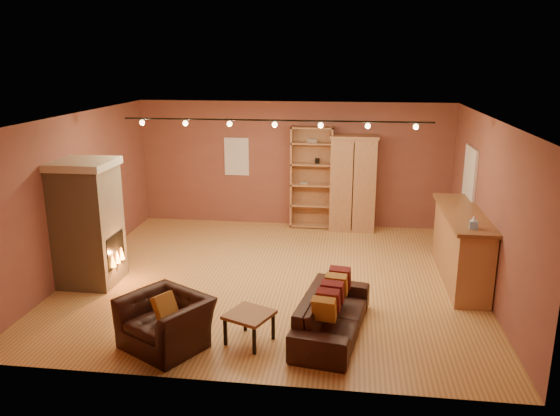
# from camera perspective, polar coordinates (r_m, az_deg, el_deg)

# --- Properties ---
(floor) EXTENTS (7.00, 7.00, 0.00)m
(floor) POSITION_cam_1_polar(r_m,az_deg,el_deg) (9.66, -0.69, -7.24)
(floor) COLOR #B07B3E
(floor) RESTS_ON ground
(ceiling) EXTENTS (7.00, 7.00, 0.00)m
(ceiling) POSITION_cam_1_polar(r_m,az_deg,el_deg) (8.96, -0.74, 9.52)
(ceiling) COLOR brown
(ceiling) RESTS_ON back_wall
(back_wall) EXTENTS (7.00, 0.02, 2.80)m
(back_wall) POSITION_cam_1_polar(r_m,az_deg,el_deg) (12.36, 1.41, 4.59)
(back_wall) COLOR brown
(back_wall) RESTS_ON floor
(left_wall) EXTENTS (0.02, 6.50, 2.80)m
(left_wall) POSITION_cam_1_polar(r_m,az_deg,el_deg) (10.29, -20.39, 1.40)
(left_wall) COLOR brown
(left_wall) RESTS_ON floor
(right_wall) EXTENTS (0.02, 6.50, 2.80)m
(right_wall) POSITION_cam_1_polar(r_m,az_deg,el_deg) (9.39, 20.93, 0.08)
(right_wall) COLOR brown
(right_wall) RESTS_ON floor
(fireplace) EXTENTS (1.01, 0.98, 2.12)m
(fireplace) POSITION_cam_1_polar(r_m,az_deg,el_deg) (9.66, -19.41, -1.48)
(fireplace) COLOR tan
(fireplace) RESTS_ON floor
(back_window) EXTENTS (0.56, 0.04, 0.86)m
(back_window) POSITION_cam_1_polar(r_m,az_deg,el_deg) (12.51, -4.55, 5.38)
(back_window) COLOR white
(back_window) RESTS_ON back_wall
(bookcase) EXTENTS (0.93, 0.36, 2.28)m
(bookcase) POSITION_cam_1_polar(r_m,az_deg,el_deg) (12.25, 3.33, 3.32)
(bookcase) COLOR tan
(bookcase) RESTS_ON floor
(armoire) EXTENTS (1.04, 0.60, 2.12)m
(armoire) POSITION_cam_1_polar(r_m,az_deg,el_deg) (12.10, 7.62, 2.60)
(armoire) COLOR tan
(armoire) RESTS_ON floor
(bar_counter) EXTENTS (0.68, 2.57, 1.23)m
(bar_counter) POSITION_cam_1_polar(r_m,az_deg,el_deg) (9.84, 18.39, -3.75)
(bar_counter) COLOR tan
(bar_counter) RESTS_ON floor
(tissue_box) EXTENTS (0.14, 0.14, 0.22)m
(tissue_box) POSITION_cam_1_polar(r_m,az_deg,el_deg) (8.73, 19.59, -1.48)
(tissue_box) COLOR #90BBE7
(tissue_box) RESTS_ON bar_counter
(right_window) EXTENTS (0.05, 0.90, 1.00)m
(right_window) POSITION_cam_1_polar(r_m,az_deg,el_deg) (10.66, 19.24, 3.35)
(right_window) COLOR white
(right_window) RESTS_ON right_wall
(loveseat) EXTENTS (0.89, 2.04, 0.80)m
(loveseat) POSITION_cam_1_polar(r_m,az_deg,el_deg) (7.69, 5.48, -10.24)
(loveseat) COLOR black
(loveseat) RESTS_ON floor
(armchair) EXTENTS (1.26, 1.13, 0.93)m
(armchair) POSITION_cam_1_polar(r_m,az_deg,el_deg) (7.47, -11.90, -10.76)
(armchair) COLOR black
(armchair) RESTS_ON floor
(coffee_table) EXTENTS (0.73, 0.73, 0.42)m
(coffee_table) POSITION_cam_1_polar(r_m,az_deg,el_deg) (7.47, -3.22, -11.33)
(coffee_table) COLOR brown
(coffee_table) RESTS_ON floor
(track_rail) EXTENTS (5.20, 0.09, 0.13)m
(track_rail) POSITION_cam_1_polar(r_m,az_deg,el_deg) (9.17, -0.56, 8.92)
(track_rail) COLOR black
(track_rail) RESTS_ON ceiling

